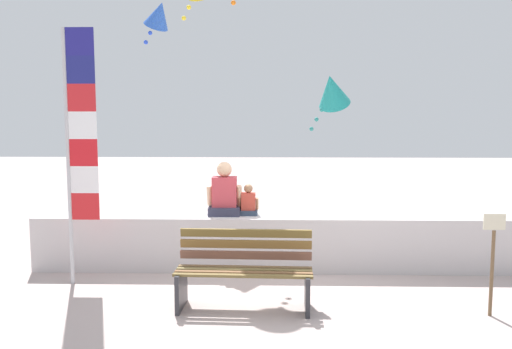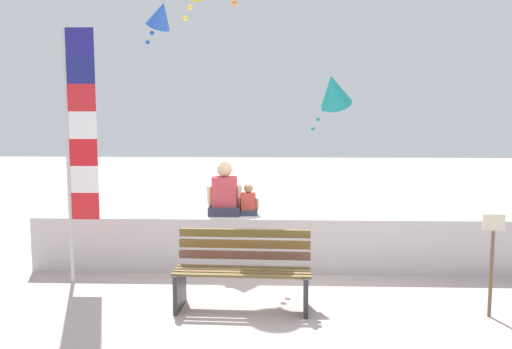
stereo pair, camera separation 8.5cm
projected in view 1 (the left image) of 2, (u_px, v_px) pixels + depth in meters
The scene contains 9 objects.
ground_plane at pixel (276, 291), 7.06m from camera, with size 40.00×40.00×0.00m, color #B4A09B.
seawall_ledge at pixel (276, 242), 8.03m from camera, with size 6.97×0.62×0.78m, color beige.
park_bench at pixel (244, 272), 6.44m from camera, with size 1.61×0.66×0.88m.
person_adult at pixel (225, 194), 8.01m from camera, with size 0.51×0.37×0.78m.
person_child at pixel (248, 203), 8.02m from camera, with size 0.30×0.22×0.45m.
flag_banner at pixel (77, 138), 7.14m from camera, with size 0.41×0.05×3.35m.
kite_blue at pixel (159, 15), 10.40m from camera, with size 0.80×0.80×0.90m.
kite_teal at pixel (332, 90), 10.13m from camera, with size 0.89×1.00×1.17m.
sign_post at pixel (493, 255), 6.12m from camera, with size 0.24×0.04×1.17m.
Camera 1 is at (-0.09, -6.85, 2.30)m, focal length 38.63 mm.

